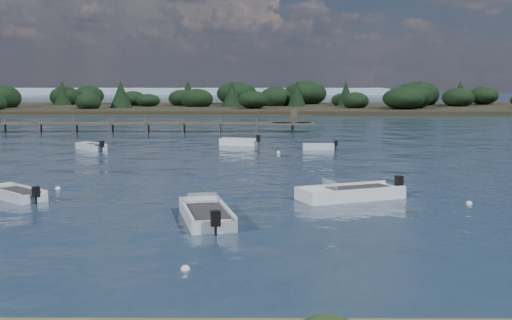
{
  "coord_description": "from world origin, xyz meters",
  "views": [
    {
      "loc": [
        -0.03,
        -27.07,
        6.22
      ],
      "look_at": [
        -0.25,
        14.0,
        1.0
      ],
      "focal_mm": 45.0,
      "sensor_mm": 36.0,
      "label": 1
    }
  ],
  "objects_px": {
    "tender_far_grey_b": "(318,148)",
    "dinghy_mid_white_a": "(350,195)",
    "jetty": "(75,124)",
    "dinghy_mid_grey": "(15,195)",
    "dinghy_near_olive": "(206,217)",
    "tender_far_white": "(238,143)",
    "tender_far_grey": "(91,148)"
  },
  "relations": [
    {
      "from": "tender_far_white",
      "to": "dinghy_mid_grey",
      "type": "relative_size",
      "value": 0.96
    },
    {
      "from": "dinghy_mid_white_a",
      "to": "dinghy_mid_grey",
      "type": "bearing_deg",
      "value": 179.82
    },
    {
      "from": "dinghy_near_olive",
      "to": "jetty",
      "type": "bearing_deg",
      "value": 112.24
    },
    {
      "from": "tender_far_grey_b",
      "to": "dinghy_mid_white_a",
      "type": "relative_size",
      "value": 0.52
    },
    {
      "from": "tender_far_grey_b",
      "to": "dinghy_mid_grey",
      "type": "bearing_deg",
      "value": -127.7
    },
    {
      "from": "tender_far_grey",
      "to": "jetty",
      "type": "relative_size",
      "value": 0.05
    },
    {
      "from": "tender_far_white",
      "to": "dinghy_mid_white_a",
      "type": "bearing_deg",
      "value": -76.07
    },
    {
      "from": "dinghy_mid_grey",
      "to": "tender_far_white",
      "type": "bearing_deg",
      "value": 68.05
    },
    {
      "from": "tender_far_grey_b",
      "to": "dinghy_mid_white_a",
      "type": "height_order",
      "value": "dinghy_mid_white_a"
    },
    {
      "from": "jetty",
      "to": "dinghy_mid_grey",
      "type": "bearing_deg",
      "value": -78.06
    },
    {
      "from": "tender_far_white",
      "to": "jetty",
      "type": "bearing_deg",
      "value": 142.45
    },
    {
      "from": "tender_far_grey_b",
      "to": "tender_far_grey",
      "type": "bearing_deg",
      "value": -179.3
    },
    {
      "from": "tender_far_grey",
      "to": "jetty",
      "type": "xyz_separation_m",
      "value": [
        -6.88,
        19.02,
        0.82
      ]
    },
    {
      "from": "tender_far_white",
      "to": "dinghy_mid_grey",
      "type": "height_order",
      "value": "tender_far_white"
    },
    {
      "from": "tender_far_grey",
      "to": "dinghy_mid_white_a",
      "type": "distance_m",
      "value": 30.29
    },
    {
      "from": "dinghy_near_olive",
      "to": "dinghy_mid_grey",
      "type": "xyz_separation_m",
      "value": [
        -10.45,
        5.26,
        -0.02
      ]
    },
    {
      "from": "tender_far_white",
      "to": "tender_far_grey_b",
      "type": "bearing_deg",
      "value": -26.58
    },
    {
      "from": "dinghy_near_olive",
      "to": "dinghy_mid_grey",
      "type": "relative_size",
      "value": 1.39
    },
    {
      "from": "dinghy_mid_grey",
      "to": "dinghy_near_olive",
      "type": "bearing_deg",
      "value": -26.69
    },
    {
      "from": "tender_far_white",
      "to": "dinghy_mid_grey",
      "type": "bearing_deg",
      "value": -111.95
    },
    {
      "from": "dinghy_near_olive",
      "to": "dinghy_mid_white_a",
      "type": "xyz_separation_m",
      "value": [
        7.08,
        5.2,
        0.01
      ]
    },
    {
      "from": "dinghy_mid_grey",
      "to": "tender_far_grey_b",
      "type": "bearing_deg",
      "value": 52.3
    },
    {
      "from": "tender_far_grey",
      "to": "tender_far_white",
      "type": "xyz_separation_m",
      "value": [
        12.86,
        3.84,
        0.02
      ]
    },
    {
      "from": "dinghy_mid_white_a",
      "to": "dinghy_mid_grey",
      "type": "relative_size",
      "value": 1.47
    },
    {
      "from": "dinghy_mid_white_a",
      "to": "tender_far_grey",
      "type": "bearing_deg",
      "value": 130.21
    },
    {
      "from": "tender_far_grey",
      "to": "dinghy_mid_grey",
      "type": "xyz_separation_m",
      "value": [
        2.02,
        -23.07,
        -0.01
      ]
    },
    {
      "from": "tender_far_white",
      "to": "jetty",
      "type": "height_order",
      "value": "jetty"
    },
    {
      "from": "tender_far_grey",
      "to": "jetty",
      "type": "distance_m",
      "value": 20.24
    },
    {
      "from": "tender_far_grey",
      "to": "dinghy_mid_white_a",
      "type": "relative_size",
      "value": 0.55
    },
    {
      "from": "dinghy_near_olive",
      "to": "tender_far_white",
      "type": "xyz_separation_m",
      "value": [
        0.39,
        32.17,
        0.01
      ]
    },
    {
      "from": "dinghy_near_olive",
      "to": "dinghy_mid_grey",
      "type": "bearing_deg",
      "value": 153.31
    },
    {
      "from": "tender_far_grey_b",
      "to": "dinghy_mid_grey",
      "type": "xyz_separation_m",
      "value": [
        -18.02,
        -23.32,
        0.0
      ]
    }
  ]
}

